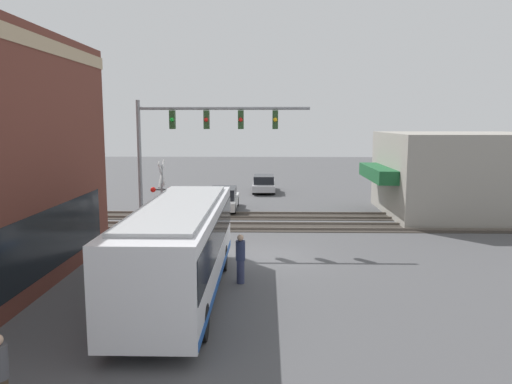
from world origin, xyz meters
The scene contains 11 objects.
ground_plane centered at (0.00, 0.00, 0.00)m, with size 120.00×120.00×0.00m, color #4C4C4F.
shop_building centered at (10.04, -11.92, 2.54)m, with size 8.81×10.13×5.08m.
city_bus centered at (-4.99, 2.80, 1.73)m, with size 10.28×2.59×3.14m.
traffic_signal_gantry centered at (3.51, 3.46, 5.18)m, with size 0.42×8.46×6.82m.
crossing_signal centered at (4.40, 5.36, 2.30)m, with size 1.41×1.18×3.81m.
rail_track_near centered at (6.00, 0.00, 0.03)m, with size 2.60×60.00×0.15m.
rail_track_far centered at (9.20, 0.00, 0.03)m, with size 2.60×60.00×0.15m.
parked_car_white centered at (11.26, 2.80, 0.70)m, with size 4.77×1.82×1.51m.
parked_car_silver centered at (19.75, 0.20, 0.66)m, with size 4.83×1.82×1.40m.
pedestrian_by_lamp centered at (-11.90, 5.15, 0.88)m, with size 0.34×0.34×1.72m.
pedestrian_near_bus centered at (-3.57, 0.88, 0.92)m, with size 0.34×0.34×1.80m.
Camera 1 is at (-20.92, -0.06, 5.82)m, focal length 35.00 mm.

